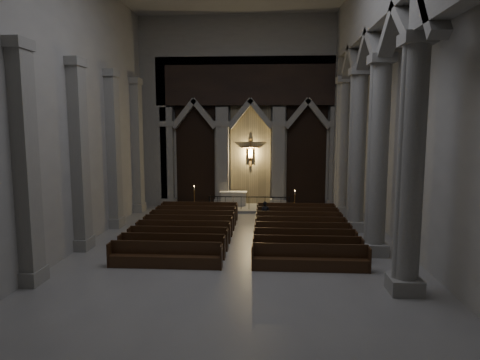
{
  "coord_description": "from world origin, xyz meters",
  "views": [
    {
      "loc": [
        1.1,
        -15.88,
        5.36
      ],
      "look_at": [
        -0.12,
        3.0,
        2.86
      ],
      "focal_mm": 32.0,
      "sensor_mm": 36.0,
      "label": 1
    }
  ],
  "objects": [
    {
      "name": "sanctuary_step",
      "position": [
        0.0,
        10.6,
        0.07
      ],
      "size": [
        8.5,
        2.6,
        0.15
      ],
      "primitive_type": "cube",
      "color": "gray",
      "rests_on": "ground"
    },
    {
      "name": "worshipper",
      "position": [
        1.0,
        6.37,
        0.64
      ],
      "size": [
        0.49,
        0.35,
        1.28
      ],
      "primitive_type": "imported",
      "rotation": [
        0.0,
        0.0,
        -0.1
      ],
      "color": "black",
      "rests_on": "ground"
    },
    {
      "name": "candle_stand_left",
      "position": [
        -3.37,
        9.78,
        0.43
      ],
      "size": [
        0.27,
        0.27,
        1.58
      ],
      "color": "#B78538",
      "rests_on": "ground"
    },
    {
      "name": "altar_rail",
      "position": [
        0.0,
        9.79,
        0.64
      ],
      "size": [
        4.95,
        0.09,
        0.97
      ],
      "color": "black",
      "rests_on": "ground"
    },
    {
      "name": "room",
      "position": [
        0.0,
        0.0,
        7.6
      ],
      "size": [
        24.0,
        24.1,
        12.0
      ],
      "color": "gray",
      "rests_on": "ground"
    },
    {
      "name": "pews",
      "position": [
        -0.0,
        3.5,
        0.31
      ],
      "size": [
        9.7,
        8.64,
        0.96
      ],
      "color": "black",
      "rests_on": "ground"
    },
    {
      "name": "right_arcade",
      "position": [
        5.5,
        1.33,
        7.83
      ],
      "size": [
        1.0,
        24.0,
        12.0
      ],
      "color": "gray",
      "rests_on": "ground"
    },
    {
      "name": "left_pilasters",
      "position": [
        -6.75,
        3.5,
        3.91
      ],
      "size": [
        0.6,
        13.0,
        8.03
      ],
      "color": "gray",
      "rests_on": "ground"
    },
    {
      "name": "sanctuary_wall",
      "position": [
        0.0,
        11.54,
        6.62
      ],
      "size": [
        14.0,
        0.77,
        12.0
      ],
      "color": "gray",
      "rests_on": "ground"
    },
    {
      "name": "altar",
      "position": [
        -1.06,
        11.11,
        0.6
      ],
      "size": [
        1.74,
        0.7,
        0.89
      ],
      "color": "beige",
      "rests_on": "sanctuary_step"
    },
    {
      "name": "candle_stand_right",
      "position": [
        2.75,
        9.5,
        0.38
      ],
      "size": [
        0.24,
        0.24,
        1.41
      ],
      "color": "#B78538",
      "rests_on": "ground"
    }
  ]
}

